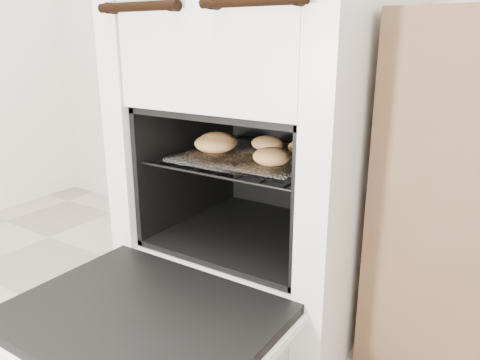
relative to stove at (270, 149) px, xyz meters
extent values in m
cube|color=silver|center=(0.00, 0.02, 0.01)|extent=(0.66, 0.71, 1.01)
cylinder|color=black|center=(-0.15, -0.36, 0.39)|extent=(0.24, 0.02, 0.02)
cylinder|color=black|center=(0.15, -0.36, 0.39)|extent=(0.24, 0.02, 0.02)
cube|color=black|center=(0.00, -0.56, -0.27)|extent=(0.57, 0.44, 0.03)
cube|color=silver|center=(0.00, -0.56, -0.29)|extent=(0.60, 0.46, 0.02)
cylinder|color=black|center=(-0.24, -0.07, -0.01)|extent=(0.01, 0.46, 0.01)
cylinder|color=black|center=(0.24, -0.07, -0.01)|extent=(0.01, 0.46, 0.01)
cylinder|color=black|center=(0.00, -0.29, -0.01)|extent=(0.47, 0.01, 0.01)
cylinder|color=black|center=(0.00, 0.15, -0.01)|extent=(0.47, 0.01, 0.01)
cylinder|color=black|center=(-0.20, -0.07, -0.01)|extent=(0.01, 0.44, 0.01)
cylinder|color=black|center=(-0.13, -0.07, -0.01)|extent=(0.01, 0.44, 0.01)
cylinder|color=black|center=(-0.07, -0.07, -0.01)|extent=(0.01, 0.44, 0.01)
cylinder|color=black|center=(0.00, -0.07, -0.01)|extent=(0.01, 0.44, 0.01)
cylinder|color=black|center=(0.07, -0.07, -0.01)|extent=(0.01, 0.44, 0.01)
cylinder|color=black|center=(0.13, -0.07, -0.01)|extent=(0.01, 0.44, 0.01)
cylinder|color=black|center=(0.20, -0.07, -0.01)|extent=(0.01, 0.44, 0.01)
cube|color=white|center=(0.00, -0.10, 0.00)|extent=(0.37, 0.33, 0.01)
ellipsoid|color=tan|center=(0.00, -0.02, 0.02)|extent=(0.12, 0.12, 0.04)
ellipsoid|color=tan|center=(-0.11, -0.11, 0.03)|extent=(0.16, 0.16, 0.06)
ellipsoid|color=tan|center=(-0.11, -0.12, 0.03)|extent=(0.17, 0.17, 0.05)
ellipsoid|color=tan|center=(0.12, -0.01, 0.02)|extent=(0.13, 0.13, 0.04)
ellipsoid|color=tan|center=(0.10, -0.16, 0.02)|extent=(0.14, 0.14, 0.05)
camera|label=1|loc=(0.67, -1.19, 0.31)|focal=35.00mm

